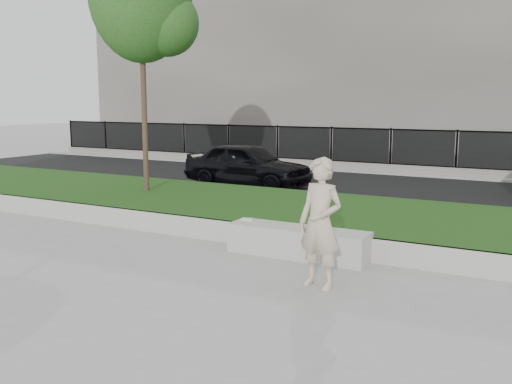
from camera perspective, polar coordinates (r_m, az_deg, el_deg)
The scene contains 11 objects.
ground at distance 9.37m, azimuth -3.41°, elevation -6.81°, with size 90.00×90.00×0.00m, color gray.
grass_bank at distance 11.90m, azimuth 4.29°, elevation -2.37°, with size 34.00×4.00×0.40m, color black.
grass_kerb at distance 10.19m, azimuth -0.30°, elevation -4.32°, with size 34.00×0.08×0.40m, color #A19F97.
street at distance 17.01m, azimuth 11.98°, elevation 0.35°, with size 34.00×7.00×0.04m, color black.
far_pavement at distance 21.32m, azimuth 15.49°, elevation 2.09°, with size 34.00×3.00×0.12m, color gray.
iron_fence at distance 20.30m, azimuth 14.90°, elevation 3.14°, with size 32.00×0.30×1.50m.
building_facade at distance 28.14m, azimuth 19.34°, elevation 13.64°, with size 34.00×10.00×10.00m, color #5A544F.
stone_bench at distance 9.54m, azimuth 4.20°, elevation -5.00°, with size 2.40×0.60×0.49m, color #A19F97.
man at distance 7.88m, azimuth 6.45°, elevation -3.12°, with size 0.66×0.43×1.81m, color beige.
book at distance 10.04m, azimuth -0.88°, elevation -2.74°, with size 0.21×0.15×0.02m, color beige.
car_dark at distance 16.75m, azimuth -0.86°, elevation 2.75°, with size 1.55×3.85×1.31m, color black.
Camera 1 is at (4.80, -7.62, 2.59)m, focal length 40.00 mm.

